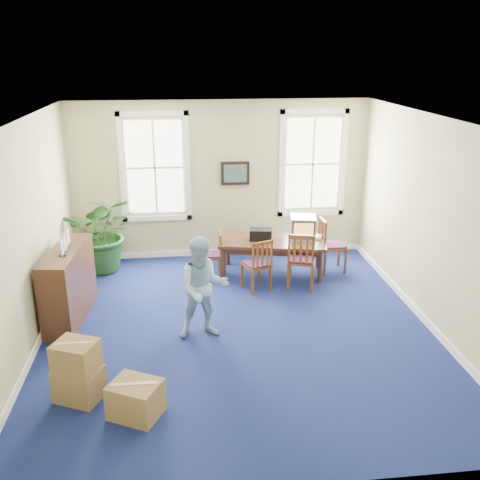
{
  "coord_description": "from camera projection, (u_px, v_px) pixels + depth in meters",
  "views": [
    {
      "loc": [
        -0.81,
        -7.35,
        4.11
      ],
      "look_at": [
        0.1,
        0.6,
        1.25
      ],
      "focal_mm": 40.0,
      "sensor_mm": 36.0,
      "label": 1
    }
  ],
  "objects": [
    {
      "name": "conference_table",
      "position": [
        272.0,
        256.0,
        10.3
      ],
      "size": [
        2.15,
        1.3,
        0.68
      ],
      "primitive_type": null,
      "rotation": [
        0.0,
        0.0,
        -0.21
      ],
      "color": "#462618",
      "rests_on": "ground"
    },
    {
      "name": "cardboard_boxes",
      "position": [
        96.0,
        364.0,
        6.66
      ],
      "size": [
        1.91,
        1.91,
        0.82
      ],
      "primitive_type": null,
      "rotation": [
        0.0,
        0.0,
        -0.43
      ],
      "color": "olive",
      "rests_on": "ground"
    },
    {
      "name": "potted_plant",
      "position": [
        103.0,
        233.0,
        10.32
      ],
      "size": [
        1.39,
        1.21,
        1.54
      ],
      "primitive_type": "imported",
      "rotation": [
        0.0,
        0.0,
        -0.0
      ],
      "color": "#1E491A",
      "rests_on": "ground"
    },
    {
      "name": "wall_right",
      "position": [
        434.0,
        224.0,
        8.13
      ],
      "size": [
        0.0,
        6.5,
        6.5
      ],
      "primitive_type": "plane",
      "rotation": [
        1.57,
        0.0,
        -1.57
      ],
      "color": "tan",
      "rests_on": "ground"
    },
    {
      "name": "baseboard_back",
      "position": [
        221.0,
        252.0,
        11.33
      ],
      "size": [
        6.0,
        0.04,
        0.12
      ],
      "primitive_type": "cube",
      "color": "white",
      "rests_on": "ground"
    },
    {
      "name": "wall_back",
      "position": [
        220.0,
        180.0,
        10.84
      ],
      "size": [
        6.5,
        0.0,
        6.5
      ],
      "primitive_type": "plane",
      "rotation": [
        1.57,
        0.0,
        0.0
      ],
      "color": "tan",
      "rests_on": "ground"
    },
    {
      "name": "brochure_rack",
      "position": [
        64.0,
        237.0,
        8.21
      ],
      "size": [
        0.3,
        0.63,
        0.27
      ],
      "primitive_type": null,
      "rotation": [
        0.0,
        0.0,
        0.32
      ],
      "color": "#99999E",
      "rests_on": "credenza"
    },
    {
      "name": "ceiling",
      "position": [
        238.0,
        120.0,
        7.27
      ],
      "size": [
        6.5,
        6.5,
        0.0
      ],
      "primitive_type": "plane",
      "rotation": [
        3.14,
        0.0,
        0.0
      ],
      "color": "white",
      "rests_on": "ground"
    },
    {
      "name": "chair_end_left",
      "position": [
        211.0,
        255.0,
        10.14
      ],
      "size": [
        0.4,
        0.4,
        0.87
      ],
      "primitive_type": null,
      "rotation": [
        0.0,
        0.0,
        -1.59
      ],
      "color": "brown",
      "rests_on": "ground"
    },
    {
      "name": "floor",
      "position": [
        238.0,
        328.0,
        8.34
      ],
      "size": [
        6.5,
        6.5,
        0.0
      ],
      "primitive_type": "plane",
      "color": "navy",
      "rests_on": "ground"
    },
    {
      "name": "crt_tv",
      "position": [
        303.0,
        227.0,
        10.22
      ],
      "size": [
        0.55,
        0.59,
        0.43
      ],
      "primitive_type": null,
      "rotation": [
        0.0,
        0.0,
        -0.16
      ],
      "color": "#B7B7BC",
      "rests_on": "conference_table"
    },
    {
      "name": "game_console",
      "position": [
        317.0,
        237.0,
        10.27
      ],
      "size": [
        0.21,
        0.24,
        0.05
      ],
      "primitive_type": "cube",
      "rotation": [
        0.0,
        0.0,
        -0.28
      ],
      "color": "white",
      "rests_on": "conference_table"
    },
    {
      "name": "credenza",
      "position": [
        68.0,
        282.0,
        8.47
      ],
      "size": [
        0.61,
        1.63,
        1.25
      ],
      "primitive_type": "cube",
      "rotation": [
        0.0,
        0.0,
        -0.1
      ],
      "color": "#462618",
      "rests_on": "ground"
    },
    {
      "name": "window_left",
      "position": [
        155.0,
        168.0,
        10.59
      ],
      "size": [
        1.4,
        0.12,
        2.2
      ],
      "primitive_type": null,
      "color": "white",
      "rests_on": "ground"
    },
    {
      "name": "chair_near_right",
      "position": [
        301.0,
        259.0,
        9.64
      ],
      "size": [
        0.6,
        0.6,
        1.08
      ],
      "primitive_type": null,
      "rotation": [
        0.0,
        0.0,
        2.84
      ],
      "color": "brown",
      "rests_on": "ground"
    },
    {
      "name": "window_right",
      "position": [
        313.0,
        164.0,
        10.93
      ],
      "size": [
        1.4,
        0.12,
        2.2
      ],
      "primitive_type": null,
      "color": "white",
      "rests_on": "ground"
    },
    {
      "name": "equipment_bag",
      "position": [
        260.0,
        234.0,
        10.17
      ],
      "size": [
        0.45,
        0.33,
        0.21
      ],
      "primitive_type": "cube",
      "rotation": [
        0.0,
        0.0,
        -0.14
      ],
      "color": "black",
      "rests_on": "conference_table"
    },
    {
      "name": "chair_end_right",
      "position": [
        333.0,
        245.0,
        10.36
      ],
      "size": [
        0.49,
        0.49,
        1.06
      ],
      "primitive_type": null,
      "rotation": [
        0.0,
        0.0,
        1.6
      ],
      "color": "brown",
      "rests_on": "ground"
    },
    {
      "name": "chair_near_left",
      "position": [
        256.0,
        264.0,
        9.57
      ],
      "size": [
        0.57,
        0.57,
        0.97
      ],
      "primitive_type": null,
      "rotation": [
        0.0,
        0.0,
        3.54
      ],
      "color": "brown",
      "rests_on": "ground"
    },
    {
      "name": "wall_front",
      "position": [
        278.0,
        348.0,
        4.76
      ],
      "size": [
        6.5,
        0.0,
        6.5
      ],
      "primitive_type": "plane",
      "rotation": [
        -1.57,
        0.0,
        0.0
      ],
      "color": "tan",
      "rests_on": "ground"
    },
    {
      "name": "wall_left",
      "position": [
        25.0,
        239.0,
        7.48
      ],
      "size": [
        0.0,
        6.5,
        6.5
      ],
      "primitive_type": "plane",
      "rotation": [
        1.57,
        0.0,
        1.57
      ],
      "color": "tan",
      "rests_on": "ground"
    },
    {
      "name": "baseboard_right",
      "position": [
        420.0,
        315.0,
        8.64
      ],
      "size": [
        0.04,
        6.5,
        0.12
      ],
      "primitive_type": "cube",
      "color": "white",
      "rests_on": "ground"
    },
    {
      "name": "wall_picture",
      "position": [
        235.0,
        173.0,
        10.78
      ],
      "size": [
        0.58,
        0.06,
        0.48
      ],
      "primitive_type": null,
      "color": "black",
      "rests_on": "ground"
    },
    {
      "name": "man",
      "position": [
        204.0,
        288.0,
        7.88
      ],
      "size": [
        0.82,
        0.66,
        1.58
      ],
      "primitive_type": "imported",
      "rotation": [
        0.0,
        0.0,
        0.09
      ],
      "color": "#8DB4D1",
      "rests_on": "ground"
    },
    {
      "name": "baseboard_left",
      "position": [
        41.0,
        336.0,
        8.0
      ],
      "size": [
        0.04,
        6.5,
        0.12
      ],
      "primitive_type": "cube",
      "color": "white",
      "rests_on": "ground"
    }
  ]
}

